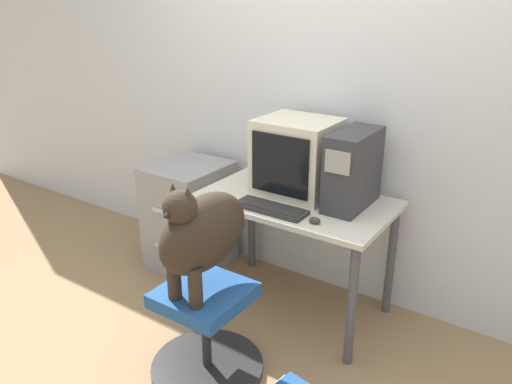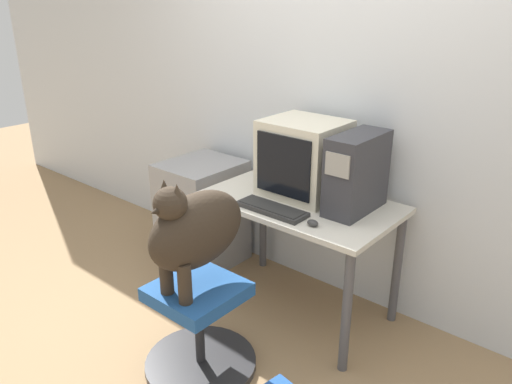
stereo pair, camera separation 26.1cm
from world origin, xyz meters
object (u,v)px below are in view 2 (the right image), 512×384
(office_chair, at_px, (199,331))
(filing_cabinet, at_px, (202,213))
(pc_tower, at_px, (357,173))
(keyboard, at_px, (272,209))
(crt_monitor, at_px, (303,158))
(dog, at_px, (195,229))

(office_chair, xyz_separation_m, filing_cabinet, (-0.80, 0.80, 0.15))
(pc_tower, height_order, keyboard, pc_tower)
(pc_tower, distance_m, filing_cabinet, 1.30)
(crt_monitor, xyz_separation_m, pc_tower, (0.36, -0.02, -0.01))
(office_chair, bearing_deg, crt_monitor, 88.68)
(keyboard, bearing_deg, dog, -95.00)
(keyboard, xyz_separation_m, filing_cabinet, (-0.85, 0.28, -0.36))
(dog, bearing_deg, office_chair, -90.00)
(office_chair, xyz_separation_m, dog, (0.00, 0.00, 0.57))
(crt_monitor, relative_size, office_chair, 0.76)
(keyboard, bearing_deg, filing_cabinet, 161.95)
(crt_monitor, height_order, dog, crt_monitor)
(pc_tower, bearing_deg, crt_monitor, 177.51)
(crt_monitor, distance_m, keyboard, 0.38)
(crt_monitor, distance_m, filing_cabinet, 1.00)
(pc_tower, bearing_deg, office_chair, -114.34)
(dog, height_order, filing_cabinet, dog)
(dog, distance_m, filing_cabinet, 1.21)
(filing_cabinet, bearing_deg, office_chair, -45.05)
(crt_monitor, bearing_deg, filing_cabinet, -176.89)
(office_chair, bearing_deg, keyboard, 85.03)
(keyboard, distance_m, office_chair, 0.74)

